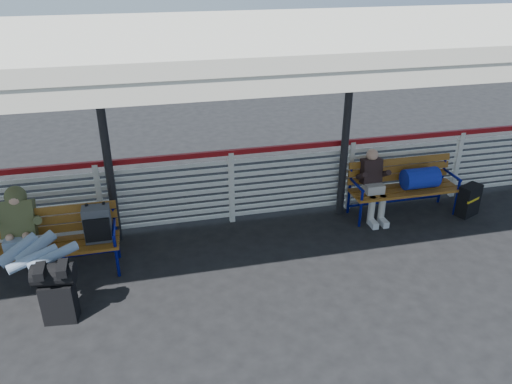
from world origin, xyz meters
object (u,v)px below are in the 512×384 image
object	(u,v)px
bench_left	(66,232)
companion_person	(373,184)
bench_right	(411,180)
suitcase_side	(469,200)
traveler_man	(30,244)
luggage_stack	(57,290)

from	to	relation	value
bench_left	companion_person	bearing A→B (deg)	5.72
bench_right	bench_left	bearing A→B (deg)	-174.92
companion_person	suitcase_side	xyz separation A→B (m)	(1.60, -0.30, -0.33)
traveler_man	companion_person	xyz separation A→B (m)	(5.02, 0.81, -0.09)
traveler_man	luggage_stack	bearing A→B (deg)	-63.30
luggage_stack	suitcase_side	bearing A→B (deg)	17.40
bench_left	traveler_man	xyz separation A→B (m)	(-0.38, -0.34, 0.08)
bench_right	traveler_man	xyz separation A→B (m)	(-5.69, -0.81, 0.09)
luggage_stack	bench_left	size ratio (longest dim) A/B	0.43
luggage_stack	bench_right	distance (m)	5.56
traveler_man	suitcase_side	bearing A→B (deg)	4.38
bench_left	companion_person	world-z (taller)	companion_person
companion_person	bench_right	bearing A→B (deg)	0.65
luggage_stack	bench_right	bearing A→B (deg)	22.29
traveler_man	companion_person	world-z (taller)	traveler_man
companion_person	suitcase_side	world-z (taller)	companion_person
traveler_man	suitcase_side	size ratio (longest dim) A/B	3.08
bench_right	companion_person	world-z (taller)	companion_person
bench_left	companion_person	xyz separation A→B (m)	(4.64, 0.46, -0.01)
luggage_stack	companion_person	size ratio (longest dim) A/B	0.68
bench_left	bench_right	size ratio (longest dim) A/B	1.00
suitcase_side	luggage_stack	bearing A→B (deg)	167.24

